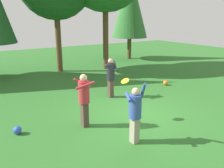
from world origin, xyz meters
name	(u,v)px	position (x,y,z in m)	size (l,w,h in m)	color
ground_plane	(135,113)	(0.00, 0.00, 0.00)	(40.00, 40.00, 0.00)	#2D6B28
person_thrower	(135,111)	(-1.28, -1.61, 0.93)	(0.63, 0.62, 1.74)	gray
person_catcher	(111,75)	(0.23, 2.00, 1.00)	(0.65, 0.70, 1.69)	#4C382D
person_bystander	(84,96)	(-1.98, 0.03, 1.01)	(0.65, 0.59, 1.70)	#4C382D
frisbee	(125,81)	(-0.65, -0.26, 1.36)	(0.29, 0.30, 0.15)	yellow
ball_orange	(166,83)	(3.56, 2.06, 0.12)	(0.25, 0.25, 0.25)	orange
ball_blue	(17,130)	(-3.90, 0.63, 0.12)	(0.25, 0.25, 0.25)	blue
tree_far_right	(130,5)	(6.76, 9.45, 4.22)	(2.83, 2.83, 6.76)	brown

